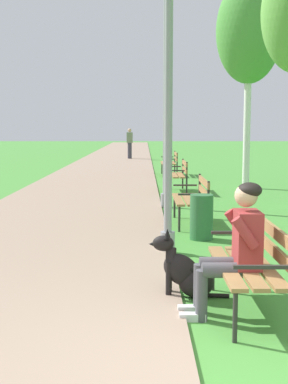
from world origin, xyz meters
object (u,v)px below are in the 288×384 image
object	(u,v)px
park_bench_mid	(193,196)
lamp_post_mid	(166,95)
person_seated_on_near_bench	(235,245)
dog_black	(186,272)
park_bench_furthest	(171,161)
lamp_post_near	(168,95)
birch_tree_fifth	(249,32)
litter_bin	(201,217)
pedestrian_distant	(129,144)
park_bench_near	(255,260)
park_bench_far	(178,173)

from	to	relation	value
park_bench_mid	lamp_post_mid	world-z (taller)	lamp_post_mid
person_seated_on_near_bench	dog_black	bearing A→B (deg)	124.95
park_bench_furthest	lamp_post_near	xyz separation A→B (m)	(-0.63, -11.67, 1.66)
lamp_post_mid	birch_tree_fifth	xyz separation A→B (m)	(2.44, 3.61, 1.92)
litter_bin	lamp_post_near	bearing A→B (deg)	-122.00
dog_black	lamp_post_near	distance (m)	2.70
park_bench_furthest	pedestrian_distant	world-z (taller)	pedestrian_distant
park_bench_near	park_bench_furthest	bearing A→B (deg)	90.30
park_bench_near	park_bench_mid	xyz separation A→B (m)	(-0.15, 4.54, 0.00)
park_bench_mid	park_bench_furthest	bearing A→B (deg)	89.54
park_bench_furthest	person_seated_on_near_bench	bearing A→B (deg)	-90.54
park_bench_near	park_bench_furthest	distance (m)	14.03
park_bench_near	pedestrian_distant	world-z (taller)	pedestrian_distant
park_bench_near	park_bench_mid	size ratio (longest dim) A/B	1.00
park_bench_mid	person_seated_on_near_bench	world-z (taller)	person_seated_on_near_bench
person_seated_on_near_bench	lamp_post_near	distance (m)	2.93
park_bench_furthest	lamp_post_mid	bearing A→B (deg)	-93.82
lamp_post_mid	birch_tree_fifth	bearing A→B (deg)	55.92
park_bench_mid	birch_tree_fifth	size ratio (longest dim) A/B	0.26
park_bench_mid	lamp_post_near	bearing A→B (deg)	-104.39
person_seated_on_near_bench	litter_bin	bearing A→B (deg)	88.91
person_seated_on_near_bench	lamp_post_mid	size ratio (longest dim) A/B	0.27
dog_black	birch_tree_fifth	world-z (taller)	birch_tree_fifth
lamp_post_near	park_bench_near	bearing A→B (deg)	-73.33
park_bench_far	lamp_post_mid	distance (m)	3.37
park_bench_mid	birch_tree_fifth	world-z (taller)	birch_tree_fifth
person_seated_on_near_bench	lamp_post_mid	distance (m)	6.88
park_bench_near	pedestrian_distant	bearing A→B (deg)	94.40
person_seated_on_near_bench	litter_bin	size ratio (longest dim) A/B	1.79
park_bench_near	park_bench_furthest	xyz separation A→B (m)	(-0.07, 14.03, 0.00)
park_bench_mid	park_bench_far	world-z (taller)	same
birch_tree_fifth	litter_bin	distance (m)	8.21
park_bench_far	dog_black	xyz separation A→B (m)	(-0.48, -8.82, -0.25)
park_bench_furthest	person_seated_on_near_bench	xyz separation A→B (m)	(-0.13, -14.14, 0.17)
pedestrian_distant	dog_black	bearing A→B (deg)	-87.02
dog_black	pedestrian_distant	distance (m)	23.05
park_bench_furthest	litter_bin	distance (m)	10.77
park_bench_furthest	lamp_post_near	size ratio (longest dim) A/B	0.36
person_seated_on_near_bench	pedestrian_distant	xyz separation A→B (m)	(-1.60, 23.58, 0.16)
person_seated_on_near_bench	dog_black	world-z (taller)	person_seated_on_near_bench
birch_tree_fifth	litter_bin	world-z (taller)	birch_tree_fifth
lamp_post_near	birch_tree_fifth	bearing A→B (deg)	71.70
park_bench_near	lamp_post_near	distance (m)	2.97
park_bench_mid	dog_black	xyz separation A→B (m)	(-0.45, -4.08, -0.25)
park_bench_far	dog_black	size ratio (longest dim) A/B	1.80
park_bench_far	person_seated_on_near_bench	world-z (taller)	person_seated_on_near_bench
park_bench_far	lamp_post_mid	world-z (taller)	lamp_post_mid
park_bench_mid	pedestrian_distant	size ratio (longest dim) A/B	0.91
birch_tree_fifth	lamp_post_mid	bearing A→B (deg)	-124.08
pedestrian_distant	park_bench_mid	bearing A→B (deg)	-85.01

